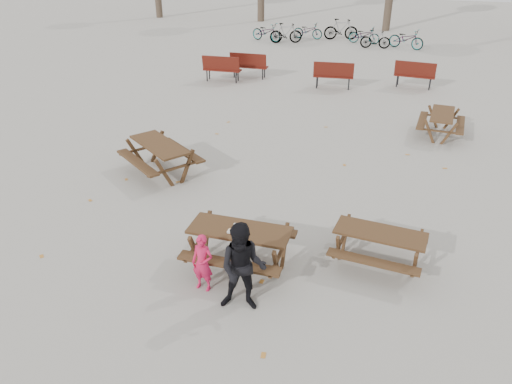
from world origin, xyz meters
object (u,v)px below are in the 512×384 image
(food_tray, at_px, (233,232))
(soda_bottle, at_px, (235,228))
(picnic_table_north, at_px, (161,159))
(picnic_table_far, at_px, (441,124))
(child, at_px, (203,263))
(picnic_table_east, at_px, (378,248))
(adult, at_px, (243,268))
(main_picnic_table, at_px, (240,238))

(food_tray, distance_m, soda_bottle, 0.07)
(soda_bottle, xyz_separation_m, picnic_table_north, (-3.04, 3.19, -0.45))
(picnic_table_far, bearing_deg, soda_bottle, 159.83)
(child, bearing_deg, picnic_table_east, 34.24)
(soda_bottle, height_order, picnic_table_east, soda_bottle)
(food_tray, relative_size, picnic_table_far, 0.11)
(soda_bottle, xyz_separation_m, picnic_table_far, (3.68, 7.85, -0.50))
(food_tray, distance_m, picnic_table_far, 8.73)
(adult, xyz_separation_m, picnic_table_north, (-3.49, 4.15, -0.38))
(child, bearing_deg, soda_bottle, 69.04)
(food_tray, relative_size, picnic_table_east, 0.11)
(adult, relative_size, picnic_table_east, 0.97)
(main_picnic_table, relative_size, picnic_table_far, 1.13)
(soda_bottle, bearing_deg, picnic_table_east, 19.30)
(child, relative_size, adult, 0.67)
(food_tray, relative_size, soda_bottle, 1.06)
(picnic_table_east, bearing_deg, picnic_table_north, 163.30)
(soda_bottle, bearing_deg, picnic_table_north, 133.65)
(adult, bearing_deg, main_picnic_table, 101.24)
(main_picnic_table, height_order, child, child)
(soda_bottle, relative_size, adult, 0.11)
(soda_bottle, relative_size, picnic_table_far, 0.11)
(main_picnic_table, distance_m, soda_bottle, 0.28)
(picnic_table_east, height_order, picnic_table_north, picnic_table_north)
(soda_bottle, xyz_separation_m, picnic_table_east, (2.43, 0.85, -0.50))
(picnic_table_far, bearing_deg, picnic_table_north, 129.69)
(food_tray, bearing_deg, adult, -62.26)
(food_tray, height_order, soda_bottle, soda_bottle)
(soda_bottle, height_order, child, child)
(main_picnic_table, xyz_separation_m, picnic_table_far, (3.63, 7.75, -0.24))
(main_picnic_table, xyz_separation_m, child, (-0.39, -0.81, -0.06))
(child, distance_m, picnic_table_far, 9.46)
(main_picnic_table, xyz_separation_m, food_tray, (-0.08, -0.14, 0.21))
(food_tray, distance_m, picnic_table_east, 2.66)
(child, relative_size, picnic_table_north, 0.57)
(adult, bearing_deg, food_tray, 108.19)
(child, bearing_deg, adult, -13.04)
(picnic_table_north, bearing_deg, main_picnic_table, -8.78)
(child, xyz_separation_m, adult, (0.79, -0.26, 0.25))
(picnic_table_north, height_order, picnic_table_far, picnic_table_north)
(picnic_table_north, relative_size, picnic_table_far, 1.16)
(food_tray, distance_m, adult, 1.04)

